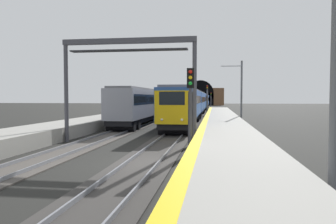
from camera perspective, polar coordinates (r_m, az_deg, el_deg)
The scene contains 14 objects.
ground_plane at distance 14.93m, azimuth -4.25°, elevation -9.21°, with size 320.00×320.00×0.00m, color black.
platform_right at distance 14.51m, azimuth 11.41°, elevation -7.62°, with size 112.00×3.78×0.98m, color #9E9B93.
platform_right_edge_strip at distance 14.43m, azimuth 4.87°, elevation -5.65°, with size 112.00×0.50×0.01m, color yellow.
track_main_line at distance 14.92m, azimuth -4.25°, elevation -9.05°, with size 160.00×2.74×0.21m.
track_adjacent_line at distance 16.74m, azimuth -21.55°, elevation -7.95°, with size 160.00×2.62×0.21m.
train_main_approaching at distance 62.94m, azimuth 5.43°, elevation 1.87°, with size 78.03×2.83×4.05m.
train_adjacent_platform at distance 46.54m, azimuth -1.87°, elevation 1.69°, with size 39.14×2.81×4.07m.
railway_signal_near at distance 16.96m, azimuth 4.03°, elevation 1.77°, with size 0.39×0.38×4.60m.
railway_signal_mid at distance 54.69m, azimuth 7.01°, elevation 2.55°, with size 0.39×0.38×5.24m.
railway_signal_far at distance 107.72m, azimuth 7.66°, elevation 2.49°, with size 0.39×0.38×4.92m.
overhead_signal_gantry at distance 21.68m, azimuth -7.09°, elevation 8.59°, with size 0.70×9.11×7.00m.
tunnel_portal at distance 131.90m, azimuth 5.85°, elevation 2.75°, with size 3.07×18.79×10.52m.
catenary_mast_near at distance 9.42m, azimuth 27.43°, elevation 7.09°, with size 0.22×1.89×7.47m.
catenary_mast_far at distance 38.34m, azimuth 12.89°, elevation 3.62°, with size 0.22×2.51×7.35m.
Camera 1 is at (-14.26, -3.19, 3.04)m, focal length 34.20 mm.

